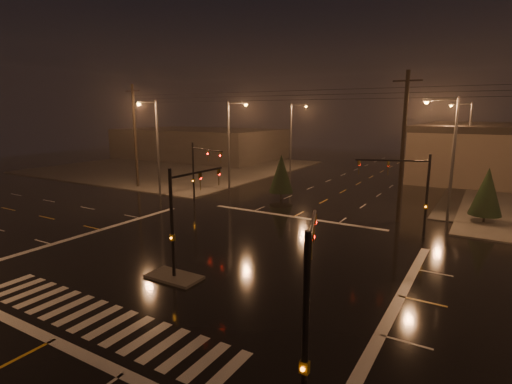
{
  "coord_description": "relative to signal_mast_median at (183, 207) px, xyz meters",
  "views": [
    {
      "loc": [
        14.17,
        -19.15,
        8.84
      ],
      "look_at": [
        -0.68,
        5.83,
        3.0
      ],
      "focal_mm": 28.0,
      "sensor_mm": 36.0,
      "label": 1
    }
  ],
  "objects": [
    {
      "name": "utility_pole_0",
      "position": [
        -22.0,
        17.07,
        2.38
      ],
      "size": [
        2.2,
        0.32,
        12.0
      ],
      "color": "black",
      "rests_on": "ground"
    },
    {
      "name": "stop_bar_far",
      "position": [
        -0.0,
        14.07,
        -3.75
      ],
      "size": [
        16.0,
        0.5,
        0.01
      ],
      "primitive_type": "cube",
      "color": "beige",
      "rests_on": "ground"
    },
    {
      "name": "stop_bar_near",
      "position": [
        -0.0,
        -7.93,
        -3.75
      ],
      "size": [
        16.0,
        0.5,
        0.01
      ],
      "primitive_type": "cube",
      "color": "beige",
      "rests_on": "ground"
    },
    {
      "name": "streetlight_1",
      "position": [
        -11.18,
        21.07,
        2.05
      ],
      "size": [
        2.77,
        0.32,
        10.0
      ],
      "color": "#38383A",
      "rests_on": "ground"
    },
    {
      "name": "streetlight_3",
      "position": [
        11.18,
        19.07,
        2.05
      ],
      "size": [
        2.77,
        0.32,
        10.0
      ],
      "color": "#38383A",
      "rests_on": "ground"
    },
    {
      "name": "sidewalk_nw",
      "position": [
        -30.0,
        33.07,
        -3.69
      ],
      "size": [
        36.0,
        36.0,
        0.12
      ],
      "primitive_type": "cube",
      "color": "#44423D",
      "rests_on": "ground"
    },
    {
      "name": "signal_mast_se",
      "position": [
        10.23,
        -6.68,
        -0.04
      ],
      "size": [
        1.55,
        3.87,
        6.0
      ],
      "color": "black",
      "rests_on": "ground"
    },
    {
      "name": "crosswalk",
      "position": [
        -0.0,
        -5.93,
        -3.75
      ],
      "size": [
        15.0,
        2.6,
        0.01
      ],
      "primitive_type": "cube",
      "color": "beige",
      "rests_on": "ground"
    },
    {
      "name": "signal_mast_median",
      "position": [
        0.0,
        0.0,
        0.0
      ],
      "size": [
        0.25,
        4.59,
        6.0
      ],
      "color": "black",
      "rests_on": "ground"
    },
    {
      "name": "conifer_0",
      "position": [
        14.09,
        20.12,
        -1.13
      ],
      "size": [
        2.47,
        2.47,
        4.55
      ],
      "color": "black",
      "rests_on": "ground"
    },
    {
      "name": "ground",
      "position": [
        -0.0,
        3.07,
        -3.75
      ],
      "size": [
        140.0,
        140.0,
        0.0
      ],
      "primitive_type": "plane",
      "color": "black",
      "rests_on": "ground"
    },
    {
      "name": "signal_mast_nw",
      "position": [
        -9.5,
        13.21,
        0.04
      ],
      "size": [
        4.84,
        1.86,
        6.0
      ],
      "color": "black",
      "rests_on": "ground"
    },
    {
      "name": "signal_mast_ne",
      "position": [
        9.5,
        13.21,
        0.04
      ],
      "size": [
        4.84,
        1.86,
        6.0
      ],
      "color": "black",
      "rests_on": "ground"
    },
    {
      "name": "utility_pole_1",
      "position": [
        8.0,
        17.07,
        2.38
      ],
      "size": [
        2.2,
        0.32,
        12.0
      ],
      "color": "black",
      "rests_on": "ground"
    },
    {
      "name": "streetlight_5",
      "position": [
        -16.0,
        14.26,
        2.05
      ],
      "size": [
        0.32,
        2.77,
        10.0
      ],
      "color": "#38383A",
      "rests_on": "ground"
    },
    {
      "name": "conifer_3",
      "position": [
        -4.28,
        20.02,
        -1.1
      ],
      "size": [
        2.5,
        2.5,
        4.6
      ],
      "color": "black",
      "rests_on": "ground"
    },
    {
      "name": "commercial_block",
      "position": [
        -35.0,
        45.07,
        -0.95
      ],
      "size": [
        30.0,
        18.0,
        5.6
      ],
      "primitive_type": "cube",
      "color": "#393432",
      "rests_on": "ground"
    },
    {
      "name": "streetlight_2",
      "position": [
        -11.18,
        37.07,
        2.05
      ],
      "size": [
        2.77,
        0.32,
        10.0
      ],
      "color": "#38383A",
      "rests_on": "ground"
    },
    {
      "name": "streetlight_4",
      "position": [
        11.18,
        39.07,
        2.05
      ],
      "size": [
        2.77,
        0.32,
        10.0
      ],
      "color": "#38383A",
      "rests_on": "ground"
    },
    {
      "name": "median_island",
      "position": [
        -0.0,
        -0.93,
        -3.68
      ],
      "size": [
        3.0,
        1.6,
        0.15
      ],
      "primitive_type": "cube",
      "color": "#44423D",
      "rests_on": "ground"
    }
  ]
}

